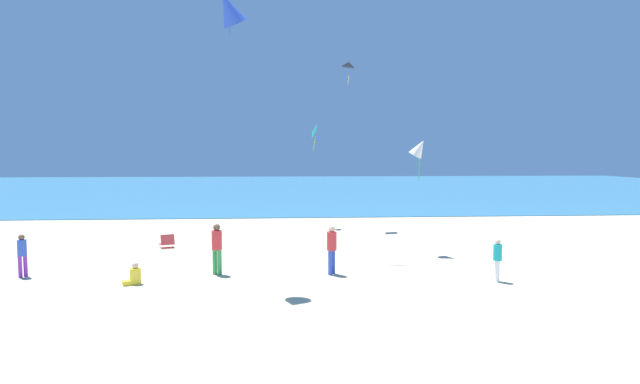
{
  "coord_description": "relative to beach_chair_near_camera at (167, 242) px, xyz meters",
  "views": [
    {
      "loc": [
        -1.07,
        -8.95,
        4.16
      ],
      "look_at": [
        0.0,
        6.87,
        2.96
      ],
      "focal_mm": 28.16,
      "sensor_mm": 36.0,
      "label": 1
    }
  ],
  "objects": [
    {
      "name": "ground_plane",
      "position": [
        6.35,
        -3.44,
        -0.28
      ],
      "size": [
        120.0,
        120.0,
        0.0
      ],
      "primitive_type": "plane",
      "color": "beige"
    },
    {
      "name": "ocean_water",
      "position": [
        6.35,
        39.99,
        -0.26
      ],
      "size": [
        120.0,
        60.0,
        0.05
      ],
      "primitive_type": "cube",
      "color": "teal",
      "rests_on": "ground_plane"
    },
    {
      "name": "beach_chair_near_camera",
      "position": [
        0.0,
        0.0,
        0.0
      ],
      "size": [
        0.77,
        0.78,
        0.62
      ],
      "rotation": [
        0.0,
        0.0,
        1.96
      ],
      "color": "#D13D3D",
      "rests_on": "ground_plane"
    },
    {
      "name": "person_0",
      "position": [
        0.41,
        -6.25,
        -0.02
      ],
      "size": [
        0.64,
        0.53,
        0.72
      ],
      "rotation": [
        0.0,
        0.0,
        3.62
      ],
      "color": "yellow",
      "rests_on": "ground_plane"
    },
    {
      "name": "person_1",
      "position": [
        6.84,
        -5.35,
        0.7
      ],
      "size": [
        0.48,
        0.48,
        1.71
      ],
      "rotation": [
        0.0,
        0.0,
        2.51
      ],
      "color": "blue",
      "rests_on": "ground_plane"
    },
    {
      "name": "person_2",
      "position": [
        -3.64,
        -5.01,
        0.56
      ],
      "size": [
        0.41,
        0.41,
        1.46
      ],
      "rotation": [
        0.0,
        0.0,
        5.44
      ],
      "color": "purple",
      "rests_on": "ground_plane"
    },
    {
      "name": "person_3",
      "position": [
        12.15,
        -6.69,
        0.53
      ],
      "size": [
        0.33,
        0.33,
        1.41
      ],
      "rotation": [
        0.0,
        0.0,
        6.09
      ],
      "color": "white",
      "rests_on": "ground_plane"
    },
    {
      "name": "person_4",
      "position": [
        2.89,
        -5.11,
        0.74
      ],
      "size": [
        0.48,
        0.48,
        1.77
      ],
      "rotation": [
        0.0,
        0.0,
        4.22
      ],
      "color": "green",
      "rests_on": "ground_plane"
    },
    {
      "name": "kite_blue",
      "position": [
        3.55,
        -6.42,
        8.34
      ],
      "size": [
        1.36,
        1.3,
        1.38
      ],
      "rotation": [
        0.0,
        0.0,
        2.25
      ],
      "color": "blue"
    },
    {
      "name": "kite_teal",
      "position": [
        6.9,
        6.24,
        5.14
      ],
      "size": [
        0.31,
        0.74,
        1.45
      ],
      "rotation": [
        0.0,
        0.0,
        4.03
      ],
      "color": "#1EADAD"
    },
    {
      "name": "kite_black",
      "position": [
        8.78,
        5.74,
        8.84
      ],
      "size": [
        1.02,
        1.02,
        1.28
      ],
      "rotation": [
        0.0,
        0.0,
        0.8
      ],
      "color": "black"
    },
    {
      "name": "kite_white",
      "position": [
        10.81,
        -1.82,
        4.13
      ],
      "size": [
        1.03,
        0.94,
        1.78
      ],
      "rotation": [
        0.0,
        0.0,
        1.03
      ],
      "color": "white"
    }
  ]
}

